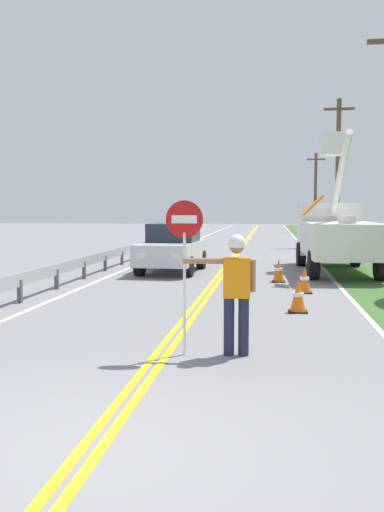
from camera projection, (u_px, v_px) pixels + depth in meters
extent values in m
plane|color=gray|center=(90.00, 451.00, 5.05)|extent=(160.00, 160.00, 0.00)
cube|color=yellow|center=(231.00, 259.00, 24.80)|extent=(0.11, 110.00, 0.01)
cube|color=yellow|center=(235.00, 259.00, 24.77)|extent=(0.11, 110.00, 0.01)
cube|color=silver|center=(315.00, 260.00, 24.29)|extent=(0.12, 110.00, 0.01)
cube|color=silver|center=(154.00, 258.00, 25.28)|extent=(0.12, 110.00, 0.01)
cylinder|color=#1E2338|center=(244.00, 327.00, 8.32)|extent=(0.16, 0.16, 0.88)
cylinder|color=#1E2338|center=(229.00, 326.00, 8.33)|extent=(0.16, 0.16, 0.88)
cube|color=orange|center=(237.00, 278.00, 8.26)|extent=(0.42, 0.27, 0.60)
cylinder|color=#996B4C|center=(203.00, 261.00, 8.27)|extent=(0.61, 0.14, 0.09)
cylinder|color=#996B4C|center=(253.00, 276.00, 8.25)|extent=(0.09, 0.09, 0.48)
sphere|color=#996B4C|center=(237.00, 246.00, 8.23)|extent=(0.22, 0.22, 0.22)
sphere|color=white|center=(237.00, 243.00, 8.22)|extent=(0.25, 0.25, 0.25)
cylinder|color=silver|center=(184.00, 294.00, 8.32)|extent=(0.04, 0.04, 1.85)
cylinder|color=#B71414|center=(184.00, 219.00, 8.23)|extent=(0.56, 0.03, 0.56)
cube|color=white|center=(184.00, 219.00, 8.21)|extent=(0.38, 0.01, 0.12)
cube|color=white|center=(342.00, 239.00, 18.24)|extent=(2.46, 4.68, 1.10)
cube|color=white|center=(328.00, 228.00, 21.64)|extent=(2.27, 2.17, 2.00)
cube|color=#1E2833|center=(324.00, 220.00, 22.64)|extent=(1.98, 0.13, 0.90)
cylinder|color=silver|center=(347.00, 220.00, 17.28)|extent=(0.56, 0.56, 0.24)
cylinder|color=silver|center=(340.00, 177.00, 18.80)|extent=(0.36, 3.47, 2.77)
cube|color=white|center=(333.00, 144.00, 20.33)|extent=(0.93, 0.93, 0.80)
cube|color=orange|center=(312.00, 206.00, 16.49)|extent=(0.62, 0.82, 0.59)
cylinder|color=black|center=(301.00, 254.00, 21.63)|extent=(0.35, 0.93, 0.92)
cylinder|color=black|center=(355.00, 254.00, 21.42)|extent=(0.35, 0.93, 0.92)
cylinder|color=black|center=(313.00, 265.00, 17.39)|extent=(0.35, 0.93, 0.92)
cylinder|color=black|center=(381.00, 266.00, 17.17)|extent=(0.35, 0.93, 0.92)
cube|color=silver|center=(172.00, 252.00, 19.42)|extent=(2.02, 4.18, 0.72)
cube|color=#1E2833|center=(174.00, 233.00, 19.61)|extent=(1.69, 1.79, 0.64)
cube|color=#EAEACC|center=(175.00, 256.00, 17.33)|extent=(0.24, 0.07, 0.16)
cube|color=#EAEACC|center=(141.00, 255.00, 17.53)|extent=(0.24, 0.07, 0.16)
cylinder|color=black|center=(188.00, 267.00, 18.06)|extent=(0.31, 0.69, 0.68)
cylinder|color=black|center=(140.00, 266.00, 18.35)|extent=(0.31, 0.69, 0.68)
cylinder|color=black|center=(201.00, 260.00, 20.55)|extent=(0.31, 0.69, 0.68)
cylinder|color=black|center=(158.00, 259.00, 20.85)|extent=(0.31, 0.69, 0.68)
cylinder|color=brown|center=(338.00, 173.00, 33.23)|extent=(0.28, 0.28, 8.76)
cube|color=brown|center=(339.00, 109.00, 32.91)|extent=(1.80, 0.14, 0.14)
cylinder|color=brown|center=(315.00, 193.00, 54.87)|extent=(0.28, 0.28, 7.73)
cube|color=brown|center=(316.00, 159.00, 54.60)|extent=(1.80, 0.14, 0.14)
cone|color=orange|center=(298.00, 296.00, 11.84)|extent=(0.36, 0.36, 0.70)
cylinder|color=white|center=(298.00, 294.00, 11.84)|extent=(0.25, 0.25, 0.08)
cube|color=black|center=(298.00, 311.00, 11.87)|extent=(0.40, 0.40, 0.03)
cone|color=orange|center=(304.00, 280.00, 14.58)|extent=(0.36, 0.36, 0.70)
cylinder|color=white|center=(304.00, 278.00, 14.57)|extent=(0.25, 0.25, 0.08)
cube|color=black|center=(304.00, 292.00, 14.60)|extent=(0.40, 0.40, 0.03)
cone|color=orange|center=(279.00, 270.00, 16.80)|extent=(0.36, 0.36, 0.70)
cylinder|color=white|center=(279.00, 269.00, 16.80)|extent=(0.25, 0.25, 0.08)
cube|color=black|center=(279.00, 281.00, 16.83)|extent=(0.40, 0.40, 0.03)
cube|color=#9EA0A3|center=(114.00, 253.00, 20.89)|extent=(0.06, 32.00, 0.32)
cube|color=#4C4C51|center=(20.00, 291.00, 13.02)|extent=(0.10, 0.10, 0.55)
cube|color=#4C4C51|center=(57.00, 279.00, 15.28)|extent=(0.10, 0.10, 0.55)
cube|color=#4C4C51|center=(84.00, 270.00, 17.53)|extent=(0.10, 0.10, 0.55)
cube|color=#4C4C51|center=(105.00, 263.00, 19.79)|extent=(0.10, 0.10, 0.55)
cube|color=#4C4C51|center=(122.00, 258.00, 22.04)|extent=(0.10, 0.10, 0.55)
cube|color=#4C4C51|center=(136.00, 253.00, 24.30)|extent=(0.10, 0.10, 0.55)
cube|color=#4C4C51|center=(147.00, 250.00, 26.56)|extent=(0.10, 0.10, 0.55)
cube|color=#4C4C51|center=(157.00, 247.00, 28.81)|extent=(0.10, 0.10, 0.55)
cube|color=#4C4C51|center=(165.00, 244.00, 31.07)|extent=(0.10, 0.10, 0.55)
cube|color=#4C4C51|center=(172.00, 242.00, 33.32)|extent=(0.10, 0.10, 0.55)
cube|color=#4C4C51|center=(178.00, 239.00, 35.58)|extent=(0.10, 0.10, 0.55)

